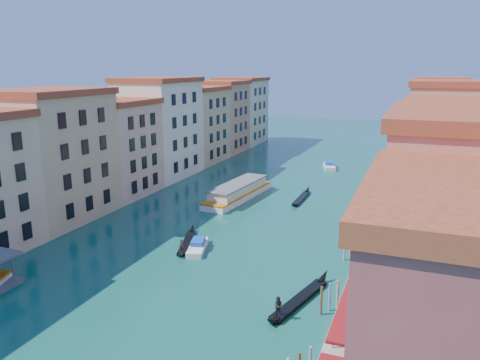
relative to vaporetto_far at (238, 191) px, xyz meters
The scene contains 11 objects.
left_bank_palazzos 24.22m from the vaporetto_far, 168.29° to the left, with size 12.80×128.40×21.00m.
right_bank_palazzos 35.14m from the vaporetto_far, ahead, with size 12.80×128.40×21.00m.
quay 26.24m from the vaporetto_far, 10.84° to the left, with size 4.00×140.00×1.00m, color #A79A87.
restaurant_awnings 45.28m from the vaporetto_far, 55.01° to the right, with size 3.20×44.55×3.12m.
mooring_poles_right 38.73m from the vaporetto_far, 53.83° to the right, with size 1.44×54.24×3.20m.
vaporetto_far is the anchor object (origin of this frame).
gondola_fore 23.47m from the vaporetto_far, 85.76° to the right, with size 4.13×10.92×2.23m.
gondola_right 39.03m from the vaporetto_far, 59.70° to the right, with size 4.23×12.89×2.61m.
gondola_far 11.45m from the vaporetto_far, 18.40° to the left, with size 1.13×12.01×1.70m.
motorboat_mid 24.90m from the vaporetto_far, 80.82° to the right, with size 3.57×6.47×1.28m.
motorboat_far 33.41m from the vaporetto_far, 71.62° to the left, with size 4.14×7.77×1.54m.
Camera 1 is at (25.92, -15.66, 23.17)m, focal length 35.00 mm.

